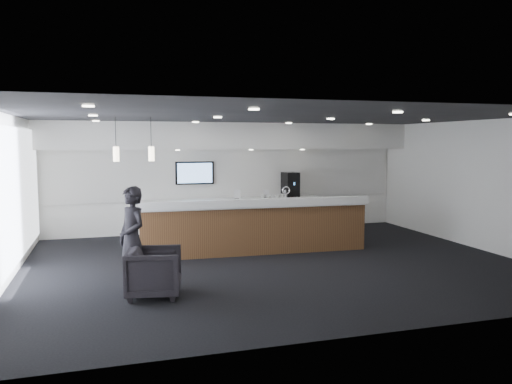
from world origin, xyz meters
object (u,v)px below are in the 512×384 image
object	(u,v)px
armchair	(154,272)
service_counter	(255,227)
coffee_machine	(290,184)
lounge_guest	(132,238)

from	to	relation	value
armchair	service_counter	bearing A→B (deg)	-32.49
service_counter	coffee_machine	xyz separation A→B (m)	(1.81, 2.55, 0.72)
coffee_machine	armchair	xyz separation A→B (m)	(-4.29, -5.18, -0.90)
coffee_machine	lounge_guest	bearing A→B (deg)	-141.08
coffee_machine	armchair	distance (m)	6.78
service_counter	lounge_guest	distance (m)	3.53
service_counter	armchair	xyz separation A→B (m)	(-2.48, -2.63, -0.18)
service_counter	armchair	bearing A→B (deg)	-130.98
service_counter	armchair	world-z (taller)	service_counter
service_counter	lounge_guest	size ratio (longest dim) A/B	2.96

